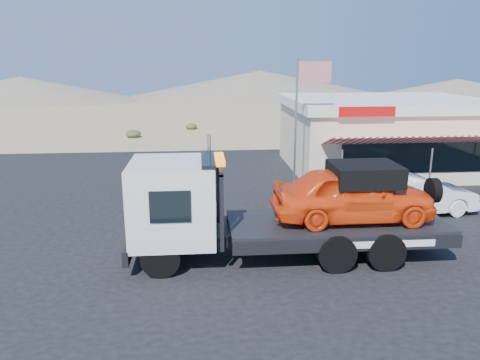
{
  "coord_description": "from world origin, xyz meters",
  "views": [
    {
      "loc": [
        0.45,
        -15.84,
        5.99
      ],
      "look_at": [
        1.95,
        1.34,
        1.5
      ],
      "focal_mm": 35.0,
      "sensor_mm": 36.0,
      "label": 1
    }
  ],
  "objects_px": {
    "white_sedan": "(417,195)",
    "flagpole": "(301,111)",
    "jerky_store": "(382,133)",
    "tow_truck": "(281,204)"
  },
  "relations": [
    {
      "from": "jerky_store",
      "to": "flagpole",
      "type": "height_order",
      "value": "flagpole"
    },
    {
      "from": "white_sedan",
      "to": "flagpole",
      "type": "distance_m",
      "value": 6.0
    },
    {
      "from": "tow_truck",
      "to": "flagpole",
      "type": "relative_size",
      "value": 1.6
    },
    {
      "from": "flagpole",
      "to": "white_sedan",
      "type": "bearing_deg",
      "value": -40.21
    },
    {
      "from": "flagpole",
      "to": "tow_truck",
      "type": "bearing_deg",
      "value": -106.64
    },
    {
      "from": "white_sedan",
      "to": "jerky_store",
      "type": "relative_size",
      "value": 0.45
    },
    {
      "from": "white_sedan",
      "to": "jerky_store",
      "type": "bearing_deg",
      "value": -18.28
    },
    {
      "from": "white_sedan",
      "to": "flagpole",
      "type": "relative_size",
      "value": 0.78
    },
    {
      "from": "tow_truck",
      "to": "jerky_store",
      "type": "relative_size",
      "value": 0.92
    },
    {
      "from": "white_sedan",
      "to": "flagpole",
      "type": "xyz_separation_m",
      "value": [
        -3.98,
        3.36,
        2.97
      ]
    }
  ]
}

